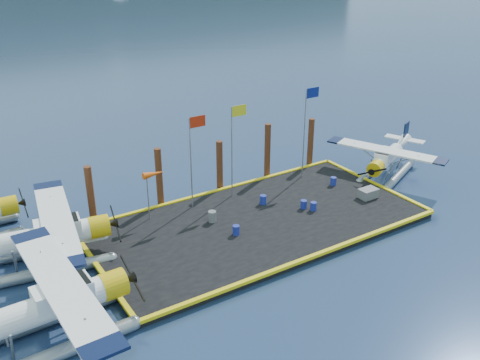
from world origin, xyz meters
The scene contains 22 objects.
ground centered at (0.00, 0.00, 0.00)m, with size 4000.00×4000.00×0.00m, color navy.
dock centered at (0.00, 0.00, 0.20)m, with size 20.00×10.00×0.40m, color black.
dock_bumpers centered at (0.00, 0.00, 0.49)m, with size 20.25×10.25×0.18m, color yellow, non-canonical shape.
seaplane_a centered at (-13.16, -3.75, 1.65)m, with size 9.68×10.66×3.80m.
seaplane_b centered at (-11.69, 2.47, 1.58)m, with size 9.35×10.25×3.62m.
seaplane_d centered at (12.13, 1.08, 1.34)m, with size 8.02×8.42×3.08m.
drum_0 centered at (-2.42, 1.39, 0.75)m, with size 0.49×0.49×0.69m, color slate.
drum_1 centered at (3.75, -0.78, 0.68)m, with size 0.40×0.40×0.56m, color navy.
drum_2 centered at (3.39, -0.24, 0.68)m, with size 0.40×0.40×0.56m, color navy.
drum_3 centered at (-2.03, -0.72, 0.69)m, with size 0.41×0.41×0.58m, color navy.
drum_4 centered at (7.40, 1.45, 0.69)m, with size 0.41×0.41×0.58m, color navy.
drum_5 centered at (1.56, 1.68, 0.70)m, with size 0.43×0.43×0.61m, color navy.
crate centered at (8.02, -1.32, 0.71)m, with size 1.25×0.83×0.62m, color slate.
flagpole_red centered at (-2.29, 3.80, 4.40)m, with size 1.14×0.08×6.00m.
flagpole_yellow centered at (0.70, 3.80, 4.51)m, with size 1.14×0.08×6.20m.
flagpole_blue centered at (6.70, 3.80, 4.69)m, with size 1.14×0.08×6.50m.
windsock centered at (-5.03, 3.80, 3.23)m, with size 1.40×0.44×3.12m.
piling_0 centered at (-8.50, 5.40, 2.00)m, with size 0.44×0.44×4.00m, color #432413.
piling_1 centered at (-4.00, 5.40, 2.10)m, with size 0.44×0.44×4.20m, color #432413.
piling_2 centered at (0.50, 5.40, 1.90)m, with size 0.44×0.44×3.80m, color #432413.
piling_3 centered at (4.50, 5.40, 2.15)m, with size 0.44×0.44×4.30m, color #432413.
piling_4 centered at (8.50, 5.40, 2.00)m, with size 0.44×0.44×4.00m, color #432413.
Camera 1 is at (-16.48, -23.76, 16.15)m, focal length 40.00 mm.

